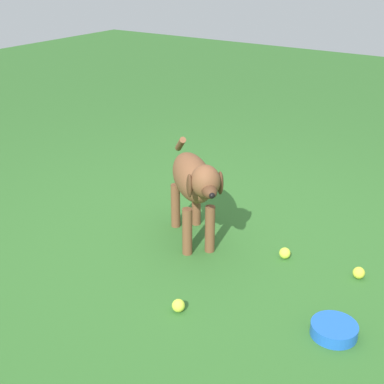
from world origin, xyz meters
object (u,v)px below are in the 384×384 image
Objects in this scene: dog at (194,182)px; tennis_ball_1 at (359,273)px; tennis_ball_2 at (178,306)px; water_bowl at (334,330)px; tennis_ball_0 at (285,253)px.

dog is 10.52× the size of tennis_ball_1.
dog is 1.06m from tennis_ball_1.
tennis_ball_2 is 0.76m from water_bowl.
dog is at bearing -19.40° from water_bowl.
tennis_ball_2 is (0.65, 0.80, 0.00)m from tennis_ball_1.
tennis_ball_2 reaches higher than water_bowl.
tennis_ball_1 is at bearing -129.28° from tennis_ball_2.
dog is 10.52× the size of tennis_ball_2.
dog is 3.15× the size of water_bowl.
dog is 1.16m from water_bowl.
water_bowl is at bearing 24.01° from dog.
tennis_ball_2 is (-0.32, 0.62, -0.37)m from dog.
water_bowl is at bearing 96.23° from tennis_ball_1.
tennis_ball_0 is 1.00× the size of tennis_ball_2.
tennis_ball_0 is at bearing 4.73° from tennis_ball_1.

